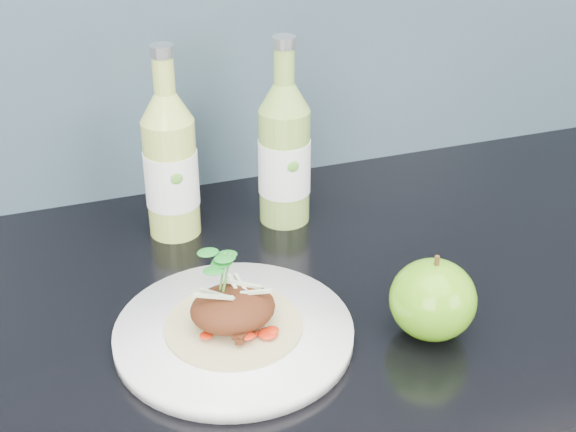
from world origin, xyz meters
name	(u,v)px	position (x,y,z in m)	size (l,w,h in m)	color
dinner_plate	(234,333)	(-0.09, 1.62, 0.91)	(0.30, 0.30, 0.02)	white
pork_taco	(233,305)	(-0.09, 1.62, 0.94)	(0.14, 0.14, 0.10)	tan
green_apple	(433,299)	(0.11, 1.57, 0.94)	(0.11, 0.11, 0.09)	#408B0F
cider_bottle_left	(171,166)	(-0.10, 1.86, 0.99)	(0.07, 0.07, 0.24)	#B0C552
cider_bottle_right	(284,154)	(0.04, 1.85, 0.99)	(0.07, 0.07, 0.24)	#82A745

